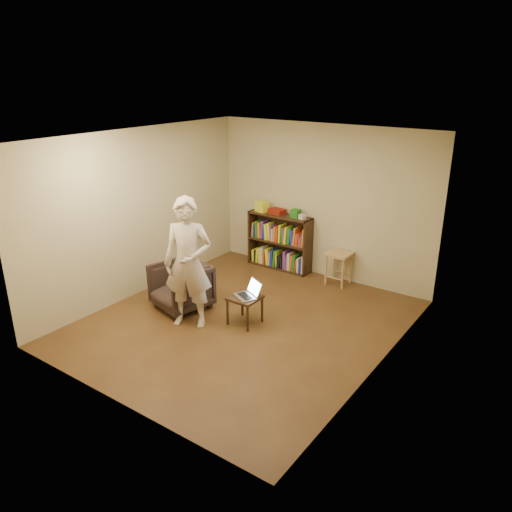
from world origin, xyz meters
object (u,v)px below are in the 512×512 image
Objects in this scene: laptop at (249,293)px; person at (188,263)px; stool at (339,259)px; bookshelf at (280,244)px; armchair at (181,286)px; side_table at (245,301)px.

laptop is 0.94m from person.
stool is 2.03m from laptop.
laptop is (0.80, -2.05, 0.03)m from bookshelf.
side_table is (1.08, 0.15, -0.00)m from armchair.
armchair is at bearing -125.01° from stool.
stool is at bearing -3.03° from bookshelf.
laptop is at bearing 48.40° from side_table.
stool is 2.08m from side_table.
side_table is at bearing 9.87° from person.
bookshelf is 2.20m from laptop.
side_table is 0.22× the size of person.
stool is at bearing 69.11° from armchair.
stool reaches higher than side_table.
laptop is at bearing 10.73° from person.
laptop is at bearing 24.13° from armchair.
bookshelf is 2.15× the size of stool.
person is at bearing -19.30° from armchair.
person is (-0.62, -0.46, 0.58)m from side_table.
person reaches higher than side_table.
armchair reaches higher than stool.
person reaches higher than armchair.
side_table is at bearing -102.50° from stool.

